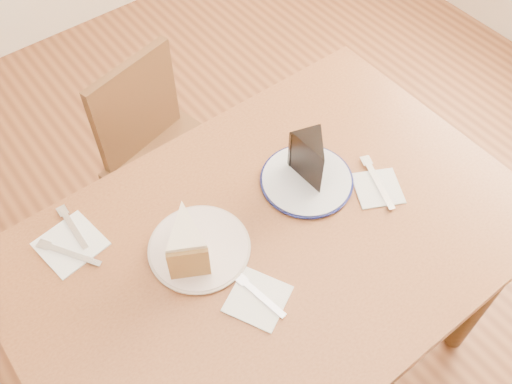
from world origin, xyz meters
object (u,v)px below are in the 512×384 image
object	(u,v)px
table	(272,260)
plate_navy	(307,180)
carrot_cake	(187,239)
plate_cream	(199,248)
chair_far	(170,160)
chocolate_cake	(313,163)

from	to	relation	value
table	plate_navy	world-z (taller)	plate_navy
table	carrot_cake	distance (m)	0.25
table	plate_cream	size ratio (longest dim) A/B	5.39
table	chair_far	size ratio (longest dim) A/B	1.56
table	carrot_cake	bearing A→B (deg)	153.26
plate_cream	chocolate_cake	world-z (taller)	chocolate_cake
table	chocolate_cake	distance (m)	0.26
table	chair_far	bearing A→B (deg)	85.30
plate_cream	carrot_cake	xyz separation A→B (m)	(-0.02, 0.01, 0.05)
table	chair_far	distance (m)	0.64
chair_far	plate_navy	world-z (taller)	chair_far
plate_navy	plate_cream	bearing A→B (deg)	179.92
table	carrot_cake	xyz separation A→B (m)	(-0.17, 0.09, 0.16)
plate_navy	table	bearing A→B (deg)	-154.72
carrot_cake	chair_far	bearing A→B (deg)	94.92
chair_far	carrot_cake	distance (m)	0.67
chocolate_cake	chair_far	bearing A→B (deg)	-58.52
plate_cream	plate_navy	distance (m)	0.32
table	plate_cream	distance (m)	0.20
table	chocolate_cake	size ratio (longest dim) A/B	10.74
table	chocolate_cake	world-z (taller)	chocolate_cake
plate_cream	carrot_cake	size ratio (longest dim) A/B	1.85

